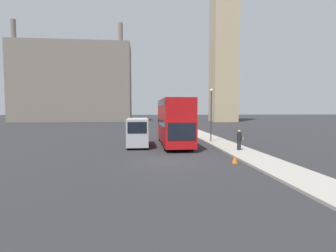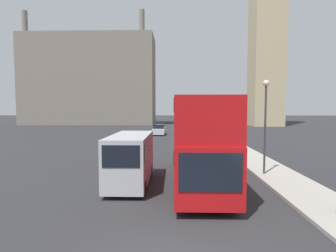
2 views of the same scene
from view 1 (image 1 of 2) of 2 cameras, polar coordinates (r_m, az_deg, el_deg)
ground_plane at (r=18.24m, az=-0.17°, el=-7.59°), size 300.00×300.00×0.00m
sidewalk_strip at (r=19.86m, az=18.53°, el=-6.64°), size 2.71×120.00×0.15m
clock_tower at (r=81.31m, az=12.14°, el=21.78°), size 7.37×7.54×56.34m
building_block_distant at (r=82.35m, az=-19.89°, el=8.84°), size 33.16×10.79×27.45m
red_double_decker_bus at (r=26.05m, az=1.31°, el=1.37°), size 2.62×10.37×4.54m
white_van at (r=25.13m, az=-6.61°, el=-1.24°), size 1.97×5.11×2.67m
pedestrian at (r=22.75m, az=15.24°, el=-2.94°), size 0.54×0.38×1.69m
street_lamp at (r=28.04m, az=9.39°, el=4.15°), size 0.36×0.36×5.57m
parked_sedan at (r=51.89m, az=-6.20°, el=0.52°), size 1.81×4.35×1.61m
traffic_cone at (r=17.97m, az=14.33°, el=-6.99°), size 0.36×0.36×0.55m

